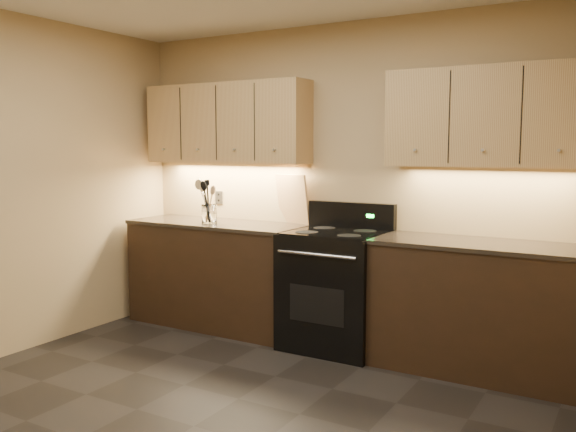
# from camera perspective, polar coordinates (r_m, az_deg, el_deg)

# --- Properties ---
(floor) EXTENTS (4.00, 4.00, 0.00)m
(floor) POSITION_cam_1_polar(r_m,az_deg,el_deg) (3.73, -8.80, -18.86)
(floor) COLOR black
(floor) RESTS_ON ground
(wall_back) EXTENTS (4.00, 0.04, 2.60)m
(wall_back) POSITION_cam_1_polar(r_m,az_deg,el_deg) (5.08, 5.36, 3.16)
(wall_back) COLOR tan
(wall_back) RESTS_ON ground
(counter_left) EXTENTS (1.62, 0.62, 0.93)m
(counter_left) POSITION_cam_1_polar(r_m,az_deg,el_deg) (5.50, -6.56, -5.37)
(counter_left) COLOR black
(counter_left) RESTS_ON ground
(counter_right) EXTENTS (1.46, 0.62, 0.93)m
(counter_right) POSITION_cam_1_polar(r_m,az_deg,el_deg) (4.55, 17.31, -8.16)
(counter_right) COLOR black
(counter_right) RESTS_ON ground
(stove) EXTENTS (0.76, 0.68, 1.14)m
(stove) POSITION_cam_1_polar(r_m,az_deg,el_deg) (4.88, 4.52, -6.72)
(stove) COLOR black
(stove) RESTS_ON ground
(upper_cab_left) EXTENTS (1.60, 0.30, 0.70)m
(upper_cab_left) POSITION_cam_1_polar(r_m,az_deg,el_deg) (5.51, -5.79, 8.61)
(upper_cab_left) COLOR tan
(upper_cab_left) RESTS_ON wall_back
(upper_cab_right) EXTENTS (1.44, 0.30, 0.70)m
(upper_cab_right) POSITION_cam_1_polar(r_m,az_deg,el_deg) (4.56, 18.32, 8.78)
(upper_cab_right) COLOR tan
(upper_cab_right) RESTS_ON wall_back
(outlet_plate) EXTENTS (0.08, 0.01, 0.12)m
(outlet_plate) POSITION_cam_1_polar(r_m,az_deg,el_deg) (5.76, -6.47, 1.74)
(outlet_plate) COLOR #B2B5BA
(outlet_plate) RESTS_ON wall_back
(utensil_crock) EXTENTS (0.18, 0.18, 0.17)m
(utensil_crock) POSITION_cam_1_polar(r_m,az_deg,el_deg) (5.35, -7.38, 0.14)
(utensil_crock) COLOR white
(utensil_crock) RESTS_ON counter_left
(cutting_board) EXTENTS (0.35, 0.16, 0.43)m
(cutting_board) POSITION_cam_1_polar(r_m,az_deg,el_deg) (5.28, 0.43, 1.60)
(cutting_board) COLOR tan
(cutting_board) RESTS_ON counter_left
(wooden_spoon) EXTENTS (0.10, 0.11, 0.32)m
(wooden_spoon) POSITION_cam_1_polar(r_m,az_deg,el_deg) (5.34, -7.62, 1.14)
(wooden_spoon) COLOR tan
(wooden_spoon) RESTS_ON utensil_crock
(black_spoon) EXTENTS (0.07, 0.14, 0.36)m
(black_spoon) POSITION_cam_1_polar(r_m,az_deg,el_deg) (5.35, -7.35, 1.40)
(black_spoon) COLOR black
(black_spoon) RESTS_ON utensil_crock
(black_turner) EXTENTS (0.14, 0.13, 0.39)m
(black_turner) POSITION_cam_1_polar(r_m,az_deg,el_deg) (5.31, -7.40, 1.48)
(black_turner) COLOR black
(black_turner) RESTS_ON utensil_crock
(steel_spatula) EXTENTS (0.18, 0.11, 0.35)m
(steel_spatula) POSITION_cam_1_polar(r_m,az_deg,el_deg) (5.33, -7.23, 1.28)
(steel_spatula) COLOR silver
(steel_spatula) RESTS_ON utensil_crock
(steel_skimmer) EXTENTS (0.24, 0.10, 0.38)m
(steel_skimmer) POSITION_cam_1_polar(r_m,az_deg,el_deg) (5.30, -7.14, 1.45)
(steel_skimmer) COLOR silver
(steel_skimmer) RESTS_ON utensil_crock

